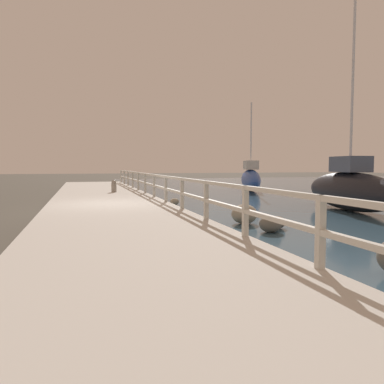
# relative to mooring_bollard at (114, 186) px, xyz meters

# --- Properties ---
(ground_plane) EXTENTS (120.00, 120.00, 0.00)m
(ground_plane) POSITION_rel_mooring_bollard_xyz_m (-0.60, -5.58, -0.54)
(ground_plane) COLOR #4C473D
(dock_walkway) EXTENTS (4.25, 36.00, 0.24)m
(dock_walkway) POSITION_rel_mooring_bollard_xyz_m (-0.60, -5.58, -0.42)
(dock_walkway) COLOR beige
(dock_walkway) RESTS_ON ground
(railing) EXTENTS (0.10, 32.50, 0.96)m
(railing) POSITION_rel_mooring_bollard_xyz_m (1.42, -5.58, 0.35)
(railing) COLOR beige
(railing) RESTS_ON dock_walkway
(boulder_mid_strip) EXTENTS (0.36, 0.33, 0.27)m
(boulder_mid_strip) POSITION_rel_mooring_bollard_xyz_m (2.02, -4.49, -0.41)
(boulder_mid_strip) COLOR gray
(boulder_mid_strip) RESTS_ON ground
(boulder_near_dock) EXTENTS (0.71, 0.64, 0.53)m
(boulder_near_dock) POSITION_rel_mooring_bollard_xyz_m (2.68, -9.71, -0.28)
(boulder_near_dock) COLOR gray
(boulder_near_dock) RESTS_ON ground
(boulder_water_edge) EXTENTS (0.54, 0.48, 0.40)m
(boulder_water_edge) POSITION_rel_mooring_bollard_xyz_m (2.73, -11.08, -0.34)
(boulder_water_edge) COLOR #666056
(boulder_water_edge) RESTS_ON ground
(boulder_upstream) EXTENTS (0.43, 0.38, 0.32)m
(boulder_upstream) POSITION_rel_mooring_bollard_xyz_m (3.15, -10.65, -0.38)
(boulder_upstream) COLOR #666056
(boulder_upstream) RESTS_ON ground
(mooring_bollard) EXTENTS (0.26, 0.26, 0.60)m
(mooring_bollard) POSITION_rel_mooring_bollard_xyz_m (0.00, 0.00, 0.00)
(mooring_bollard) COLOR gray
(mooring_bollard) RESTS_ON dock_walkway
(sailboat_black) EXTENTS (1.98, 5.51, 7.37)m
(sailboat_black) POSITION_rel_mooring_bollard_xyz_m (7.47, -7.99, 0.22)
(sailboat_black) COLOR black
(sailboat_black) RESTS_ON water_surface
(sailboat_blue) EXTENTS (2.86, 5.67, 5.43)m
(sailboat_blue) POSITION_rel_mooring_bollard_xyz_m (8.56, 2.34, 0.24)
(sailboat_blue) COLOR #2D4C9E
(sailboat_blue) RESTS_ON water_surface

